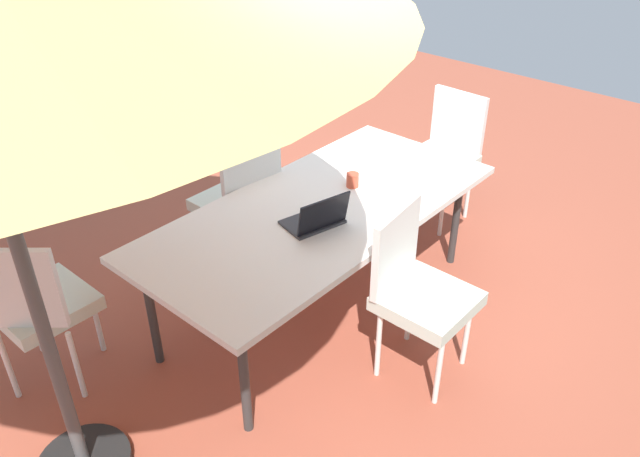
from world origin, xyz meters
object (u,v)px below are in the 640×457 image
Objects in this scene: dining_table at (320,214)px; chair_west at (445,151)px; chair_north at (418,288)px; chair_southeast at (36,303)px; cup at (353,180)px; laptop at (316,219)px; chair_south at (240,198)px.

dining_table is 1.48m from chair_west.
chair_southeast is (1.40, -1.41, 0.00)m from chair_north.
chair_southeast is at bearing -100.55° from chair_west.
cup reaches higher than dining_table.
chair_southeast is at bearing 128.25° from chair_north.
chair_southeast is (1.45, -0.67, -0.14)m from dining_table.
dining_table is 0.75m from chair_north.
chair_west is 1.67m from laptop.
chair_north is at bearing 85.95° from dining_table.
laptop is at bearing -82.62° from chair_west.
laptop is 4.21× the size of cup.
chair_southeast is (1.43, 0.01, 0.00)m from chair_south.
cup is at bearing -150.52° from laptop.
cup is (-0.49, -0.14, -0.00)m from laptop.
chair_north reaches higher than cup.
chair_west is at bearing -178.17° from dining_table.
chair_north is (0.05, 0.73, -0.14)m from dining_table.
laptop is at bearing 94.35° from chair_north.
cup is (-1.77, 0.65, 0.23)m from chair_southeast.
laptop is (0.12, -0.61, 0.23)m from chair_north.
chair_south is 2.65× the size of laptop.
chair_north is 0.87m from cup.
chair_southeast reaches higher than dining_table.
chair_southeast is at bearing 7.20° from chair_south.
dining_table is 2.31× the size of chair_west.
cup is at bearing -86.99° from chair_west.
chair_west and chair_south have the same top height.
chair_west is 1.62m from chair_south.
chair_south and chair_southeast have the same top height.
dining_table is at bearing -86.67° from chair_west.
chair_southeast is 1.52m from laptop.
chair_north is 1.41m from chair_south.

